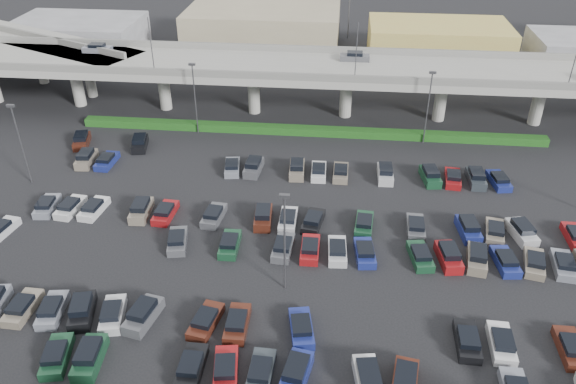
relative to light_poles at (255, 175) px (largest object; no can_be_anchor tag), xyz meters
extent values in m
plane|color=black|center=(4.13, -2.00, -6.24)|extent=(280.00, 280.00, 0.00)
cube|color=gray|center=(4.13, 30.00, 1.01)|extent=(150.00, 13.00, 1.10)
cube|color=slate|center=(4.13, 23.75, 2.06)|extent=(150.00, 0.50, 1.00)
cube|color=slate|center=(4.13, 36.25, 2.06)|extent=(150.00, 0.50, 1.00)
cylinder|color=gray|center=(-32.88, 30.00, -2.89)|extent=(1.80, 1.80, 6.70)
cube|color=slate|center=(-32.88, 30.00, 0.26)|extent=(2.60, 9.75, 0.50)
cylinder|color=gray|center=(-18.88, 30.00, -2.89)|extent=(1.80, 1.80, 6.70)
cube|color=slate|center=(-18.88, 30.00, 0.26)|extent=(2.60, 9.75, 0.50)
cylinder|color=gray|center=(-4.87, 30.00, -2.89)|extent=(1.80, 1.80, 6.70)
cube|color=slate|center=(-4.87, 30.00, 0.26)|extent=(2.60, 9.75, 0.50)
cylinder|color=gray|center=(9.12, 30.00, -2.89)|extent=(1.80, 1.80, 6.70)
cube|color=slate|center=(9.12, 30.00, 0.26)|extent=(2.60, 9.75, 0.50)
cylinder|color=gray|center=(23.12, 30.00, -2.89)|extent=(1.80, 1.80, 6.70)
cube|color=slate|center=(23.12, 30.00, 0.26)|extent=(2.60, 9.75, 0.50)
cylinder|color=gray|center=(37.12, 30.00, -2.89)|extent=(1.80, 1.80, 6.70)
cube|color=slate|center=(37.12, 30.00, 0.26)|extent=(2.60, 9.75, 0.50)
cube|color=slate|center=(-29.88, 33.00, 1.97)|extent=(4.40, 1.82, 0.82)
cube|color=black|center=(-29.88, 33.00, 2.60)|extent=(2.30, 1.60, 0.50)
cube|color=#4B4C51|center=(10.12, 33.00, 1.97)|extent=(4.40, 1.82, 0.82)
cube|color=black|center=(10.12, 33.00, 2.60)|extent=(2.30, 1.60, 0.50)
cylinder|color=#434347|center=(-17.88, 23.90, 5.56)|extent=(0.14, 0.14, 8.00)
cylinder|color=#434347|center=(10.12, 23.90, 5.56)|extent=(0.14, 0.14, 8.00)
cylinder|color=#434347|center=(38.12, 23.90, 5.56)|extent=(0.14, 0.14, 8.00)
cube|color=gray|center=(-47.88, 41.00, 1.01)|extent=(50.93, 30.13, 1.10)
cube|color=slate|center=(-47.88, 41.00, 2.06)|extent=(47.34, 22.43, 1.00)
cylinder|color=gray|center=(-43.34, 38.89, -2.89)|extent=(1.60, 1.60, 6.70)
cylinder|color=gray|center=(-32.47, 33.82, -2.89)|extent=(1.60, 1.60, 6.70)
cube|color=#123E12|center=(4.13, 23.00, -5.69)|extent=(66.00, 1.60, 1.10)
cube|color=#174128|center=(-13.12, -20.50, -5.83)|extent=(2.65, 4.67, 0.82)
cube|color=black|center=(-13.12, -20.70, -5.20)|extent=(2.02, 2.57, 0.50)
cube|color=#174128|center=(-10.38, -20.50, -5.71)|extent=(2.20, 4.54, 1.05)
cube|color=black|center=(-10.38, -20.50, -4.89)|extent=(1.82, 2.73, 0.65)
cube|color=black|center=(-2.12, -20.50, -5.83)|extent=(1.85, 4.41, 0.82)
cube|color=black|center=(-2.12, -20.70, -5.20)|extent=(1.62, 2.31, 0.50)
cube|color=maroon|center=(0.63, -20.50, -5.83)|extent=(2.46, 4.62, 0.82)
cube|color=black|center=(0.63, -20.70, -5.20)|extent=(1.93, 2.51, 0.50)
cube|color=#2D343A|center=(3.38, -20.50, -5.83)|extent=(1.97, 4.46, 0.82)
cube|color=black|center=(3.38, -20.70, -5.20)|extent=(1.68, 2.35, 0.50)
cube|color=navy|center=(6.13, -20.50, -5.71)|extent=(2.58, 4.66, 1.05)
cube|color=black|center=(6.13, -20.50, -4.89)|extent=(2.04, 2.85, 0.65)
cube|color=silver|center=(11.62, -20.50, -5.71)|extent=(2.49, 4.63, 1.05)
cube|color=black|center=(11.62, -20.50, -4.89)|extent=(1.99, 2.82, 0.65)
cube|color=#471D13|center=(14.38, -20.50, -5.71)|extent=(2.53, 4.64, 1.05)
cube|color=black|center=(14.38, -20.50, -4.89)|extent=(2.02, 2.83, 0.65)
cube|color=gray|center=(-18.62, -15.50, -5.83)|extent=(1.97, 4.46, 0.82)
cube|color=black|center=(-18.62, -15.70, -5.20)|extent=(1.68, 2.35, 0.50)
cube|color=slate|center=(-15.88, -15.50, -5.83)|extent=(2.43, 4.62, 0.82)
cube|color=black|center=(-15.88, -15.70, -5.20)|extent=(1.92, 2.51, 0.50)
cube|color=black|center=(-13.12, -15.50, -5.71)|extent=(2.80, 4.70, 1.05)
cube|color=black|center=(-13.12, -15.50, -4.89)|extent=(2.17, 2.90, 0.65)
cube|color=silver|center=(-10.38, -15.50, -5.83)|extent=(2.68, 4.68, 0.82)
cube|color=black|center=(-10.38, -15.70, -5.20)|extent=(2.04, 2.58, 0.50)
cube|color=#4B4C51|center=(-7.62, -15.50, -5.71)|extent=(2.68, 4.68, 1.05)
cube|color=black|center=(-7.62, -15.50, -4.89)|extent=(2.10, 2.87, 0.65)
cube|color=#471D13|center=(-2.12, -15.50, -5.83)|extent=(2.61, 4.66, 0.82)
cube|color=black|center=(-2.12, -15.70, -5.20)|extent=(2.00, 2.56, 0.50)
cube|color=#471D13|center=(0.63, -15.50, -5.83)|extent=(1.87, 4.42, 0.82)
cube|color=black|center=(0.63, -15.70, -5.20)|extent=(1.63, 2.32, 0.50)
cube|color=navy|center=(6.13, -15.50, -5.83)|extent=(2.61, 4.66, 0.82)
cube|color=black|center=(6.13, -15.70, -5.20)|extent=(2.01, 2.56, 0.50)
cube|color=black|center=(19.88, -15.50, -5.83)|extent=(1.91, 4.44, 0.82)
cube|color=black|center=(19.88, -15.70, -5.20)|extent=(1.65, 2.33, 0.50)
cube|color=silver|center=(22.62, -15.50, -5.83)|extent=(2.00, 4.47, 0.82)
cube|color=black|center=(22.62, -15.70, -5.20)|extent=(1.70, 2.36, 0.50)
cube|color=#471D13|center=(28.12, -15.50, -5.83)|extent=(1.84, 4.41, 0.82)
cube|color=black|center=(28.12, -15.70, -5.20)|extent=(1.61, 2.31, 0.50)
cube|color=silver|center=(-26.88, -4.50, -5.83)|extent=(2.48, 4.63, 0.82)
cube|color=#4B4C51|center=(-7.62, -4.50, -5.83)|extent=(2.63, 4.67, 0.82)
cube|color=black|center=(-7.62, -4.70, -5.20)|extent=(2.01, 2.56, 0.50)
cube|color=#174128|center=(-2.12, -4.50, -5.83)|extent=(1.92, 4.44, 0.82)
cube|color=black|center=(-2.12, -4.70, -5.20)|extent=(1.66, 2.34, 0.50)
cube|color=#4B4C51|center=(3.38, -4.50, -5.83)|extent=(2.11, 4.51, 0.82)
cube|color=black|center=(3.38, -4.70, -5.20)|extent=(1.75, 2.40, 0.50)
cube|color=maroon|center=(6.13, -4.50, -5.83)|extent=(1.84, 4.41, 0.82)
cube|color=black|center=(6.13, -4.70, -5.20)|extent=(1.61, 2.31, 0.50)
cube|color=silver|center=(8.88, -4.50, -5.83)|extent=(2.05, 4.49, 0.82)
cube|color=black|center=(8.88, -4.70, -5.20)|extent=(1.72, 2.38, 0.50)
cube|color=navy|center=(11.62, -4.50, -5.83)|extent=(2.29, 4.57, 0.82)
cube|color=black|center=(11.62, -4.70, -5.20)|extent=(1.84, 2.46, 0.50)
cube|color=#174128|center=(17.12, -4.50, -5.83)|extent=(2.50, 4.63, 0.82)
cube|color=black|center=(17.12, -4.70, -5.20)|extent=(1.95, 2.53, 0.50)
cube|color=maroon|center=(19.88, -4.50, -5.71)|extent=(2.41, 4.61, 1.05)
cube|color=black|center=(19.88, -4.50, -4.89)|extent=(1.95, 2.80, 0.65)
cube|color=gray|center=(22.62, -4.50, -5.71)|extent=(2.52, 4.64, 1.05)
cube|color=black|center=(22.62, -4.50, -4.89)|extent=(2.01, 2.83, 0.65)
cube|color=navy|center=(25.38, -4.50, -5.83)|extent=(2.32, 4.58, 0.82)
cube|color=black|center=(25.38, -4.70, -5.20)|extent=(1.86, 2.47, 0.50)
cube|color=gray|center=(28.12, -4.50, -5.83)|extent=(2.73, 4.69, 0.82)
cube|color=black|center=(28.12, -4.70, -5.20)|extent=(2.06, 2.59, 0.50)
cube|color=slate|center=(30.88, -4.50, -5.83)|extent=(2.32, 4.58, 0.82)
cube|color=black|center=(30.88, -4.70, -5.20)|extent=(1.86, 2.47, 0.50)
cube|color=slate|center=(-24.12, 0.50, -5.83)|extent=(2.27, 4.57, 0.82)
cube|color=black|center=(-24.12, 0.30, -5.20)|extent=(1.83, 2.45, 0.50)
cube|color=silver|center=(-21.38, 0.50, -5.83)|extent=(2.29, 4.57, 0.82)
cube|color=black|center=(-21.38, 0.30, -5.20)|extent=(1.84, 2.46, 0.50)
cube|color=silver|center=(-18.62, 0.50, -5.83)|extent=(2.31, 4.58, 0.82)
cube|color=black|center=(-18.62, 0.30, -5.20)|extent=(1.85, 2.47, 0.50)
cube|color=gray|center=(-13.12, 0.50, -5.71)|extent=(2.07, 4.50, 1.05)
cube|color=black|center=(-13.12, 0.50, -4.89)|extent=(1.75, 2.69, 0.65)
cube|color=maroon|center=(-10.38, 0.50, -5.83)|extent=(2.07, 4.50, 0.82)
cube|color=black|center=(-10.38, 0.30, -5.20)|extent=(1.73, 2.39, 0.50)
cube|color=#4B4C51|center=(-4.87, 0.50, -5.83)|extent=(2.26, 4.56, 0.82)
cube|color=black|center=(-4.87, 0.30, -5.20)|extent=(1.83, 2.45, 0.50)
cube|color=#471D13|center=(0.63, 0.50, -5.71)|extent=(2.13, 4.52, 1.05)
cube|color=black|center=(0.63, 0.50, -4.89)|extent=(1.78, 2.71, 0.65)
cube|color=silver|center=(3.38, 0.50, -5.83)|extent=(1.83, 4.40, 0.82)
cube|color=black|center=(3.38, 0.30, -5.20)|extent=(1.60, 2.30, 0.50)
cube|color=black|center=(6.13, 0.50, -5.83)|extent=(2.55, 4.65, 0.82)
cube|color=black|center=(6.13, 0.30, -5.20)|extent=(1.98, 2.54, 0.50)
cube|color=#174128|center=(11.62, 0.50, -5.83)|extent=(2.19, 4.54, 0.82)
cube|color=black|center=(11.62, 0.30, -5.20)|extent=(1.79, 2.43, 0.50)
cube|color=#4B4C51|center=(17.12, 0.50, -5.83)|extent=(1.97, 4.46, 0.82)
cube|color=black|center=(17.12, 0.30, -5.20)|extent=(1.68, 2.35, 0.50)
cube|color=navy|center=(22.62, 0.50, -5.71)|extent=(2.30, 4.57, 1.05)
cube|color=black|center=(22.62, 0.50, -4.89)|extent=(1.88, 2.76, 0.65)
cube|color=gray|center=(25.38, 0.50, -5.83)|extent=(2.60, 4.66, 0.82)
cube|color=black|center=(25.38, 0.30, -5.20)|extent=(2.00, 2.56, 0.50)
cube|color=silver|center=(28.12, 0.50, -5.71)|extent=(2.77, 4.70, 1.05)
cube|color=black|center=(28.12, 0.50, -4.89)|extent=(2.15, 2.89, 0.65)
cube|color=maroon|center=(33.62, 0.50, -5.83)|extent=(1.82, 4.40, 0.82)
cube|color=gray|center=(-24.12, 11.50, -5.71)|extent=(2.18, 4.54, 1.05)
cube|color=black|center=(-24.12, 11.50, -4.89)|extent=(1.81, 2.73, 0.65)
cube|color=navy|center=(-21.38, 11.50, -5.83)|extent=(1.98, 4.46, 0.82)
cube|color=black|center=(-21.38, 11.30, -5.20)|extent=(1.69, 2.36, 0.50)
cube|color=slate|center=(-4.87, 11.50, -5.83)|extent=(2.44, 4.62, 0.82)
cube|color=black|center=(-4.87, 11.30, -5.20)|extent=(1.92, 2.51, 0.50)
cube|color=#4B4C51|center=(-2.12, 11.50, -5.71)|extent=(2.16, 4.53, 1.05)
cube|color=black|center=(-2.12, 11.50, -4.89)|extent=(1.80, 2.72, 0.65)
cube|color=gray|center=(3.38, 11.50, -5.71)|extent=(2.04, 4.49, 1.05)
cube|color=black|center=(3.38, 11.50, -4.89)|extent=(1.73, 2.68, 0.65)
cube|color=silver|center=(6.13, 11.50, -5.83)|extent=(1.95, 4.45, 0.82)
cube|color=black|center=(6.13, 11.30, -5.20)|extent=(1.67, 2.35, 0.50)
cube|color=gray|center=(8.88, 11.50, -5.83)|extent=(1.87, 4.42, 0.82)
cube|color=black|center=(8.88, 11.30, -5.20)|extent=(1.63, 2.32, 0.50)
cube|color=silver|center=(14.38, 11.50, -5.71)|extent=(1.87, 4.42, 1.05)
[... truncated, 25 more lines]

